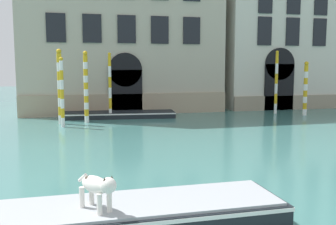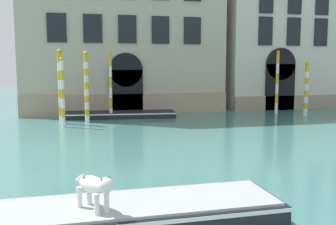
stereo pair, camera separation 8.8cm
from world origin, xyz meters
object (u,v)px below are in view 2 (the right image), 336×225
object	(u,v)px
dog_on_deck	(95,186)
mooring_pole_4	(277,82)
mooring_pole_2	(111,86)
boat_moored_near_palazzo	(120,114)
mooring_pole_0	(60,86)
mooring_pole_3	(63,92)
mooring_pole_5	(87,87)
boat_foreground	(101,217)
mooring_pole_1	(306,88)

from	to	relation	value
dog_on_deck	mooring_pole_4	distance (m)	21.11
dog_on_deck	mooring_pole_2	size ratio (longest dim) A/B	0.25
dog_on_deck	boat_moored_near_palazzo	distance (m)	17.26
mooring_pole_0	mooring_pole_2	xyz separation A→B (m)	(2.88, 1.29, -0.08)
mooring_pole_3	mooring_pole_5	world-z (taller)	mooring_pole_5
boat_moored_near_palazzo	mooring_pole_0	distance (m)	4.39
boat_foreground	mooring_pole_3	world-z (taller)	mooring_pole_3
mooring_pole_4	dog_on_deck	bearing A→B (deg)	-128.33
mooring_pole_2	mooring_pole_4	size ratio (longest dim) A/B	0.95
mooring_pole_3	dog_on_deck	bearing A→B (deg)	-86.66
mooring_pole_1	boat_moored_near_palazzo	bearing A→B (deg)	171.12
boat_foreground	mooring_pole_4	distance (m)	20.86
boat_foreground	dog_on_deck	distance (m)	0.80
mooring_pole_4	mooring_pole_0	bearing A→B (deg)	-174.58
mooring_pole_5	boat_foreground	bearing A→B (deg)	-91.37
mooring_pole_5	mooring_pole_0	bearing A→B (deg)	-170.48
mooring_pole_4	boat_foreground	bearing A→B (deg)	-128.58
boat_moored_near_palazzo	mooring_pole_1	distance (m)	12.11
boat_foreground	mooring_pole_0	size ratio (longest dim) A/B	1.79
mooring_pole_5	mooring_pole_3	bearing A→B (deg)	-132.82
boat_moored_near_palazzo	mooring_pole_1	size ratio (longest dim) A/B	2.00
mooring_pole_2	mooring_pole_5	size ratio (longest dim) A/B	0.99
dog_on_deck	mooring_pole_3	distance (m)	14.09
mooring_pole_1	mooring_pole_4	size ratio (longest dim) A/B	0.83
mooring_pole_3	mooring_pole_1	bearing A→B (deg)	4.31
boat_foreground	mooring_pole_4	bearing A→B (deg)	51.34
mooring_pole_0	mooring_pole_3	xyz separation A→B (m)	(0.12, -1.16, -0.24)
boat_moored_near_palazzo	mooring_pole_1	xyz separation A→B (m)	(11.87, -1.85, 1.57)
mooring_pole_2	mooring_pole_3	size ratio (longest dim) A/B	1.09
mooring_pole_2	mooring_pole_4	xyz separation A→B (m)	(11.14, 0.04, 0.10)
dog_on_deck	mooring_pole_0	distance (m)	15.28
mooring_pole_2	mooring_pole_1	bearing A→B (deg)	-5.97
boat_foreground	mooring_pole_5	world-z (taller)	mooring_pole_5
dog_on_deck	mooring_pole_1	bearing A→B (deg)	104.90
boat_foreground	mooring_pole_1	world-z (taller)	mooring_pole_1
boat_foreground	boat_moored_near_palazzo	xyz separation A→B (m)	(2.44, 16.75, -0.09)
mooring_pole_0	mooring_pole_4	size ratio (longest dim) A/B	0.98
boat_moored_near_palazzo	mooring_pole_2	world-z (taller)	mooring_pole_2
mooring_pole_1	mooring_pole_2	distance (m)	12.56
boat_moored_near_palazzo	mooring_pole_5	world-z (taller)	mooring_pole_5
dog_on_deck	mooring_pole_0	size ratio (longest dim) A/B	0.24
boat_foreground	mooring_pole_1	distance (m)	20.71
boat_moored_near_palazzo	mooring_pole_0	bearing A→B (deg)	-146.27
mooring_pole_5	mooring_pole_1	bearing A→B (deg)	-1.04
mooring_pole_1	mooring_pole_2	xyz separation A→B (m)	(-12.49, 1.31, 0.25)
mooring_pole_3	mooring_pole_0	bearing A→B (deg)	96.03
dog_on_deck	mooring_pole_5	bearing A→B (deg)	146.64
mooring_pole_1	mooring_pole_4	distance (m)	1.94
boat_foreground	mooring_pole_4	size ratio (longest dim) A/B	1.77
dog_on_deck	mooring_pole_0	world-z (taller)	mooring_pole_0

